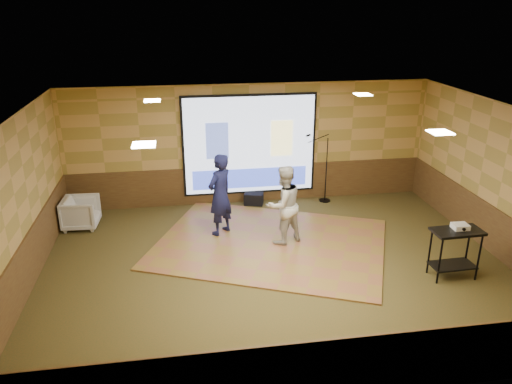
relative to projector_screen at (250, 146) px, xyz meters
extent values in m
plane|color=#333D1B|center=(0.00, -3.44, -1.47)|extent=(9.00, 9.00, 0.00)
cube|color=tan|center=(0.00, 0.06, 0.03)|extent=(9.00, 0.04, 3.00)
cube|color=tan|center=(0.00, -6.94, 0.03)|extent=(9.00, 0.04, 3.00)
cube|color=tan|center=(-4.50, -3.44, 0.03)|extent=(0.04, 7.00, 3.00)
cube|color=tan|center=(4.50, -3.44, 0.03)|extent=(0.04, 7.00, 3.00)
cube|color=beige|center=(0.00, -3.44, 1.53)|extent=(9.00, 7.00, 0.04)
cube|color=#482918|center=(0.00, 0.04, -1.00)|extent=(9.00, 0.04, 0.95)
cube|color=#482918|center=(0.00, -6.92, -1.00)|extent=(9.00, 0.04, 0.95)
cube|color=#482918|center=(-4.48, -3.44, -1.00)|extent=(0.04, 7.00, 0.95)
cube|color=#482918|center=(4.48, -3.44, -1.00)|extent=(0.04, 7.00, 0.95)
cube|color=black|center=(0.00, 0.01, 0.03)|extent=(3.32, 0.03, 2.52)
cube|color=silver|center=(0.00, -0.02, 0.03)|extent=(3.20, 0.02, 2.40)
cube|color=#3E4D89|center=(-0.80, -0.03, 0.18)|extent=(0.55, 0.01, 0.90)
cube|color=#E4DB84|center=(0.80, -0.03, 0.18)|extent=(0.55, 0.01, 0.90)
cube|color=#3145B8|center=(0.00, -0.03, -0.82)|extent=(2.88, 0.01, 0.50)
cube|color=beige|center=(-2.20, -1.64, 1.50)|extent=(0.32, 0.32, 0.02)
cube|color=beige|center=(2.20, -1.64, 1.50)|extent=(0.32, 0.32, 0.02)
cube|color=beige|center=(-2.20, -4.94, 1.50)|extent=(0.32, 0.32, 0.02)
cube|color=beige|center=(2.20, -4.94, 1.50)|extent=(0.32, 0.32, 0.02)
cube|color=brown|center=(0.08, -2.44, -1.46)|extent=(5.71, 5.14, 0.03)
imported|color=#14173F|center=(-0.91, -1.80, -0.54)|extent=(0.78, 0.77, 1.81)
imported|color=beige|center=(0.35, -2.43, -0.60)|extent=(1.01, 0.92, 1.69)
cylinder|color=black|center=(2.80, -4.47, -1.02)|extent=(0.04, 0.04, 0.91)
cylinder|color=black|center=(3.56, -4.47, -1.02)|extent=(0.04, 0.04, 0.91)
cylinder|color=black|center=(2.80, -4.09, -1.02)|extent=(0.04, 0.04, 0.91)
cylinder|color=black|center=(3.56, -4.09, -1.02)|extent=(0.04, 0.04, 0.91)
cube|color=black|center=(3.18, -4.28, -0.55)|extent=(0.91, 0.48, 0.05)
cube|color=black|center=(3.18, -4.28, -1.24)|extent=(0.81, 0.43, 0.03)
cube|color=white|center=(3.25, -4.23, -0.48)|extent=(0.28, 0.24, 0.09)
cylinder|color=black|center=(1.92, -0.26, -1.46)|extent=(0.29, 0.29, 0.02)
cylinder|color=black|center=(1.92, -0.26, -0.64)|extent=(0.02, 0.02, 1.67)
cylinder|color=black|center=(1.67, -0.26, 0.19)|extent=(0.53, 0.02, 0.21)
cylinder|color=black|center=(1.42, -0.26, 0.28)|extent=(0.12, 0.05, 0.09)
imported|color=gray|center=(-4.00, -0.93, -1.12)|extent=(0.82, 0.80, 0.71)
cube|color=black|center=(0.07, -0.19, -1.33)|extent=(0.54, 0.43, 0.29)
camera|label=1|loc=(-1.72, -11.77, 3.36)|focal=35.00mm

